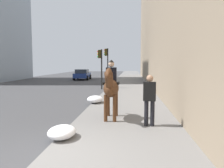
# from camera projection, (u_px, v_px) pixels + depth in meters

# --- Properties ---
(sidewalk_slab) EXTENTS (120.00, 3.76, 0.12)m
(sidewalk_slab) POSITION_uv_depth(u_px,v_px,m) (122.00, 163.00, 4.82)
(sidewalk_slab) COLOR slate
(sidewalk_slab) RESTS_ON ground
(mounted_horse_near) EXTENTS (2.15, 0.60, 2.22)m
(mounted_horse_near) POSITION_uv_depth(u_px,v_px,m) (111.00, 87.00, 8.30)
(mounted_horse_near) COLOR #4C2B16
(mounted_horse_near) RESTS_ON sidewalk_slab
(pedestrian_greeting) EXTENTS (0.32, 0.43, 1.70)m
(pedestrian_greeting) POSITION_uv_depth(u_px,v_px,m) (150.00, 97.00, 7.39)
(pedestrian_greeting) COLOR black
(pedestrian_greeting) RESTS_ON sidewalk_slab
(car_near_lane) EXTENTS (4.11, 2.11, 1.44)m
(car_near_lane) POSITION_uv_depth(u_px,v_px,m) (82.00, 74.00, 30.49)
(car_near_lane) COLOR navy
(car_near_lane) RESTS_ON ground
(traffic_light_near_curb) EXTENTS (0.20, 0.44, 3.40)m
(traffic_light_near_curb) POSITION_uv_depth(u_px,v_px,m) (101.00, 62.00, 19.12)
(traffic_light_near_curb) COLOR black
(traffic_light_near_curb) RESTS_ON ground
(traffic_light_far_curb) EXTENTS (0.20, 0.44, 3.72)m
(traffic_light_far_curb) POSITION_uv_depth(u_px,v_px,m) (107.00, 61.00, 22.46)
(traffic_light_far_curb) COLOR black
(traffic_light_far_curb) RESTS_ON ground
(snow_pile_near) EXTENTS (0.99, 0.77, 0.34)m
(snow_pile_near) POSITION_uv_depth(u_px,v_px,m) (62.00, 132.00, 6.24)
(snow_pile_near) COLOR white
(snow_pile_near) RESTS_ON sidewalk_slab
(snow_pile_far) EXTENTS (1.08, 0.83, 0.38)m
(snow_pile_far) POSITION_uv_depth(u_px,v_px,m) (95.00, 99.00, 11.91)
(snow_pile_far) COLOR white
(snow_pile_far) RESTS_ON sidewalk_slab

